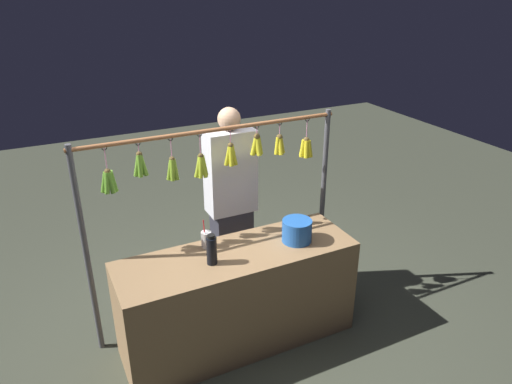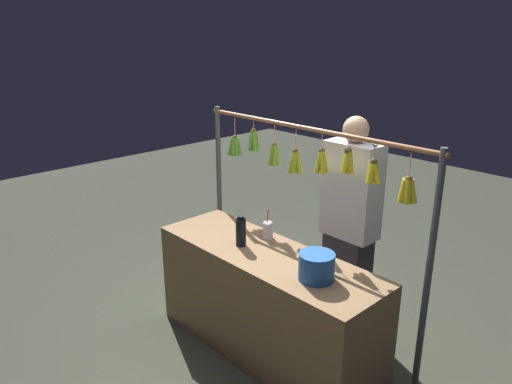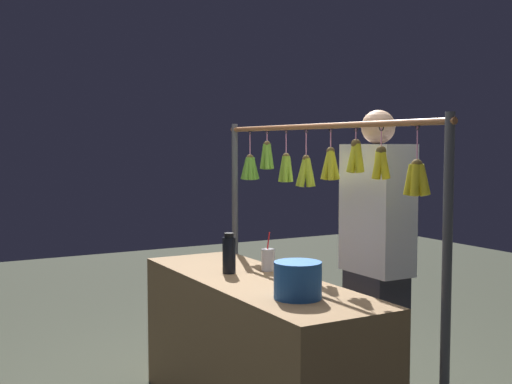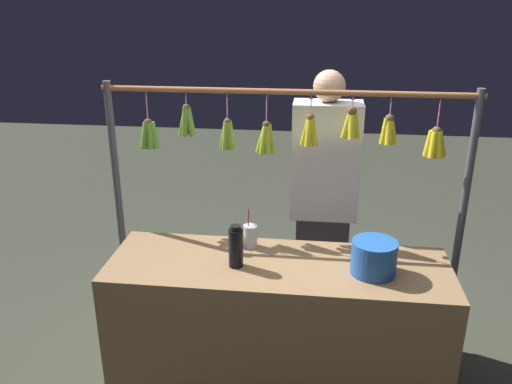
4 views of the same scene
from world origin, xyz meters
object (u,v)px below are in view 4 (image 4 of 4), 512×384
Objects in this scene: water_bottle at (236,247)px; drink_cup at (250,236)px; vendor_person at (323,210)px; blue_bucket at (374,257)px.

water_bottle is 0.24m from drink_cup.
drink_cup is 0.13× the size of vendor_person.
vendor_person is at bearing -130.96° from drink_cup.
drink_cup is (-0.05, -0.23, -0.05)m from water_bottle.
water_bottle is 0.71m from blue_bucket.
blue_bucket is at bearing 161.49° from drink_cup.
water_bottle reaches higher than drink_cup.
vendor_person reaches higher than drink_cup.
vendor_person is (-0.45, -0.70, -0.06)m from water_bottle.
water_bottle is at bearing 0.89° from blue_bucket.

